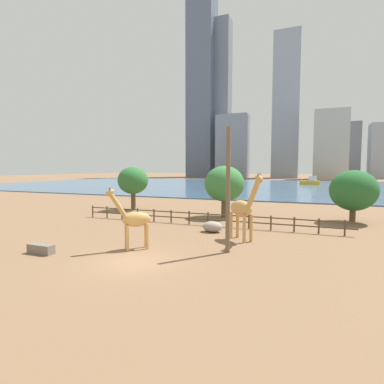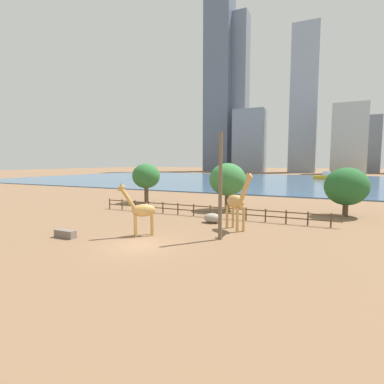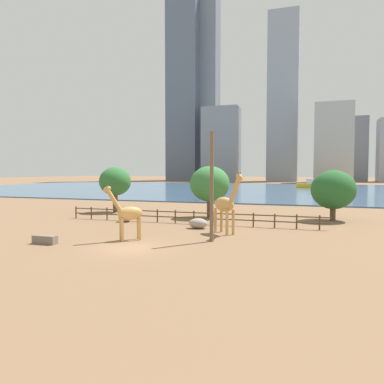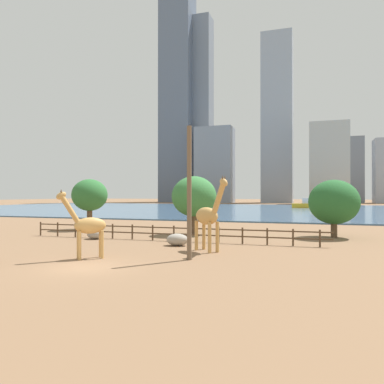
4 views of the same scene
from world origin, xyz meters
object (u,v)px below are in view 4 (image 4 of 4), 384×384
giraffe_companion (87,226)px  tree_center_broad (194,197)px  tree_left_large (90,195)px  boulder_near_fence (177,240)px  utility_pole (189,193)px  boat_ferry (304,205)px  boulder_by_pole (95,234)px  tree_right_tall (334,202)px  boat_sailboat (191,205)px  giraffe_tall (208,216)px

giraffe_companion → tree_center_broad: (2.03, 15.04, 1.67)m
giraffe_companion → tree_left_large: bearing=-99.4°
tree_left_large → tree_center_broad: (12.59, -1.28, -0.11)m
boulder_near_fence → tree_center_broad: 8.65m
utility_pole → tree_left_large: utility_pole is taller
boulder_near_fence → boat_ferry: 79.71m
boulder_by_pole → tree_center_broad: size_ratio=0.25×
utility_pole → tree_right_tall: 17.44m
tree_right_tall → boat_sailboat: size_ratio=1.13×
giraffe_tall → boulder_near_fence: bearing=-175.3°
utility_pole → boulder_by_pole: utility_pole is taller
giraffe_companion → tree_center_broad: size_ratio=0.74×
boulder_near_fence → tree_center_broad: tree_center_broad is taller
giraffe_companion → tree_left_large: size_ratio=0.75×
boat_sailboat → boat_ferry: bearing=57.4°
giraffe_companion → boulder_near_fence: size_ratio=2.46×
boulder_by_pole → tree_center_broad: bearing=41.2°
tree_right_tall → boat_sailboat: tree_right_tall is taller
giraffe_tall → tree_left_large: (-16.80, 11.29, 1.36)m
giraffe_companion → boat_ferry: giraffe_companion is taller
tree_left_large → tree_center_broad: 12.65m
giraffe_companion → boulder_near_fence: giraffe_companion is taller
boulder_near_fence → boulder_by_pole: bearing=168.4°
boulder_near_fence → boat_sailboat: size_ratio=0.37×
giraffe_tall → boat_sailboat: 78.55m
tree_center_broad → boat_sailboat: 67.75m
utility_pole → giraffe_companion: bearing=-165.5°
tree_left_large → tree_center_broad: bearing=-5.8°
boulder_near_fence → tree_right_tall: size_ratio=0.33×
utility_pole → boulder_by_pole: 13.74m
tree_center_broad → boat_ferry: (8.80, 71.40, -2.59)m
tree_right_tall → boat_ferry: size_ratio=0.84×
giraffe_tall → giraffe_companion: size_ratio=1.22×
boulder_near_fence → tree_center_broad: bearing=98.5°
boulder_by_pole → giraffe_companion: bearing=-60.0°
giraffe_tall → tree_right_tall: size_ratio=0.98×
tree_left_large → tree_right_tall: bearing=0.5°
tree_left_large → tree_right_tall: tree_left_large is taller
boulder_by_pole → tree_center_broad: (7.12, 6.24, 3.25)m
giraffe_tall → boulder_near_fence: size_ratio=3.00×
boulder_near_fence → giraffe_tall: bearing=-34.5°
giraffe_tall → giraffe_companion: bearing=-102.0°
boulder_near_fence → boulder_by_pole: (-8.31, 1.70, -0.01)m
boat_ferry → giraffe_tall: bearing=91.2°
boat_sailboat → giraffe_companion: bearing=-32.3°
utility_pole → boat_ferry: size_ratio=1.29×
boulder_by_pole → boat_sailboat: boat_sailboat is taller
giraffe_companion → boat_sailboat: bearing=-118.6°
giraffe_companion → utility_pole: (6.02, 1.55, 1.99)m
boulder_near_fence → tree_right_tall: 15.26m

